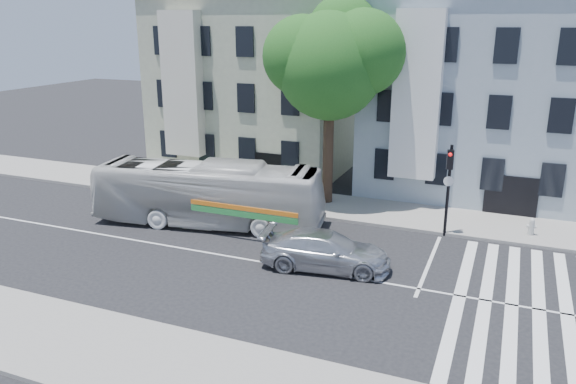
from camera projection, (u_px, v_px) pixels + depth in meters
The scene contains 11 objects.
ground at pixel (263, 262), 23.63m from camera, with size 120.00×120.00×0.00m, color black.
sidewalk_far at pixel (324, 205), 30.69m from camera, with size 80.00×4.00×0.15m, color gray.
sidewalk_near at pixel (150, 364), 16.53m from camera, with size 80.00×4.00×0.15m, color gray.
building_left at pixel (261, 86), 37.83m from camera, with size 12.00×10.00×11.00m, color #9DA086.
building_right at pixel (478, 97), 32.77m from camera, with size 12.00×10.00×11.00m, color #8E9EA9.
street_tree at pixel (333, 59), 29.05m from camera, with size 7.30×5.90×11.10m.
bus at pixel (208, 194), 27.61m from camera, with size 11.40×2.67×3.17m, color silver.
sedan at pixel (326, 251), 22.88m from camera, with size 5.30×2.16×1.54m, color silver.
hedge at pixel (202, 190), 32.01m from camera, with size 8.50×0.84×0.70m, color #26621F, non-canonical shape.
traffic_signal at pixel (449, 179), 25.66m from camera, with size 0.46×0.54×4.38m.
fire_hydrant at pixel (532, 226), 26.15m from camera, with size 0.44×0.26×0.81m.
Camera 1 is at (9.19, -19.72, 9.76)m, focal length 35.00 mm.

